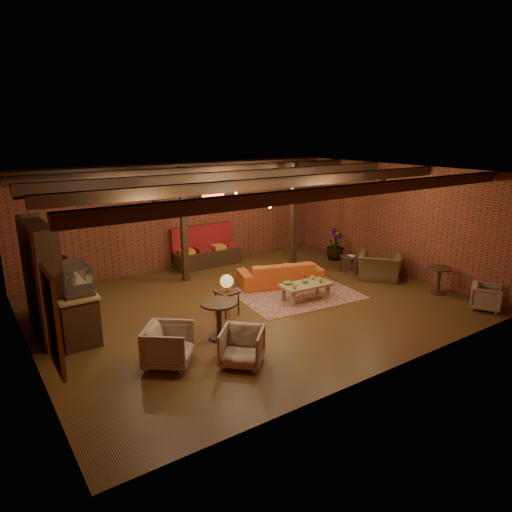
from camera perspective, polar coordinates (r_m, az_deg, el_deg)
floor at (r=11.32m, az=-0.20°, el=-6.01°), size 10.00×10.00×0.00m
ceiling at (r=10.57m, az=-0.22°, el=10.34°), size 10.00×8.00×0.02m
wall_back at (r=14.26m, az=-9.25°, el=5.02°), size 10.00×0.02×3.20m
wall_front at (r=7.97m, az=16.09°, el=-3.86°), size 10.00×0.02×3.20m
wall_left at (r=9.15m, az=-27.22°, el=-2.51°), size 0.02×8.00×3.20m
wall_right at (r=14.18m, az=16.86°, el=4.50°), size 0.02×8.00×3.20m
ceiling_beams at (r=10.58m, az=-0.22°, el=9.69°), size 9.80×6.40×0.22m
ceiling_pipe at (r=11.96m, az=-4.56°, el=9.22°), size 9.60×0.12×0.12m
post_left at (r=12.76m, az=-9.01°, el=3.80°), size 0.16×0.16×3.20m
post_right at (r=14.03m, az=4.74°, el=5.01°), size 0.16×0.16×3.20m
service_counter at (r=10.45m, az=-22.54°, el=-4.45°), size 0.80×2.50×1.60m
plant_counter at (r=10.53m, az=-22.48°, el=-1.89°), size 0.35×0.39×0.30m
shelving_hutch at (r=10.36m, az=-25.04°, el=-2.57°), size 0.52×2.00×2.40m
chalkboard_menu at (r=6.99m, az=-24.11°, el=-7.42°), size 0.08×0.96×1.46m
banquette at (r=14.36m, az=-6.13°, el=0.72°), size 2.10×0.70×1.00m
service_sign at (r=13.61m, az=-5.46°, el=7.86°), size 0.86×0.06×0.30m
ceiling_spotlights at (r=10.60m, az=-0.22°, el=8.51°), size 6.40×4.40×0.28m
rug at (r=12.01m, az=5.08°, el=-4.75°), size 3.26×2.62×0.01m
sofa at (r=12.58m, az=3.01°, el=-2.17°), size 2.45×1.55×0.67m
coffee_table at (r=11.50m, az=6.16°, el=-3.69°), size 1.31×0.73×0.69m
side_table_lamp at (r=10.47m, az=-3.68°, el=-3.56°), size 0.52×0.52×0.97m
round_table_left at (r=9.39m, az=-4.65°, el=-7.22°), size 0.76×0.76×0.79m
armchair_a at (r=8.57m, az=-10.90°, el=-10.67°), size 1.10×1.11×0.83m
armchair_b at (r=8.45m, az=-1.77°, el=-11.05°), size 1.01×1.01×0.76m
armchair_right at (r=13.45m, az=15.22°, el=-0.76°), size 1.30×1.37×1.01m
side_table_book at (r=13.90m, az=11.61°, el=-0.21°), size 0.57×0.57×0.52m
round_table_right at (r=12.78m, az=21.92°, el=-2.37°), size 0.60×0.60×0.71m
armchair_far at (r=12.21m, az=26.83°, el=-4.47°), size 0.86×0.85×0.66m
plant_tall at (r=14.94m, az=10.06°, el=5.23°), size 2.04×2.04×3.08m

